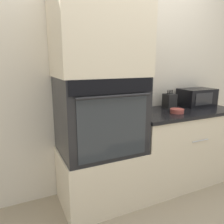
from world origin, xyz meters
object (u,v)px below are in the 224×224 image
Objects in this scene: wall_oven at (100,115)px; condiment_jar_near at (174,104)px; condiment_jar_mid at (147,109)px; bowl at (177,111)px; knife_block at (169,101)px; microwave at (197,97)px.

wall_oven is 1.10m from condiment_jar_near.
wall_oven is 0.60m from condiment_jar_mid.
condiment_jar_mid reaches higher than bowl.
bowl is at bearing -126.19° from condiment_jar_near.
knife_block is 0.15m from condiment_jar_near.
wall_oven is 0.96m from knife_block.
microwave is at bearing 3.38° from condiment_jar_mid.
condiment_jar_mid is (-0.77, -0.05, -0.07)m from microwave.
microwave is 0.31m from condiment_jar_near.
wall_oven is 10.95× the size of condiment_jar_mid.
bowl is at bearing -111.31° from knife_block.
knife_block is (0.95, 0.15, 0.04)m from wall_oven.
condiment_jar_near is 0.50m from condiment_jar_mid.
condiment_jar_near is (1.08, 0.21, -0.01)m from wall_oven.
knife_block reaches higher than bowl.
wall_oven is 1.77× the size of microwave.
wall_oven is at bearing -172.35° from condiment_jar_mid.
condiment_jar_mid is at bearing 145.66° from bowl.
knife_block is 1.46× the size of bowl.
bowl is (-0.09, -0.24, -0.06)m from knife_block.
knife_block is at bearing -154.02° from condiment_jar_near.
knife_block reaches higher than condiment_jar_mid.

